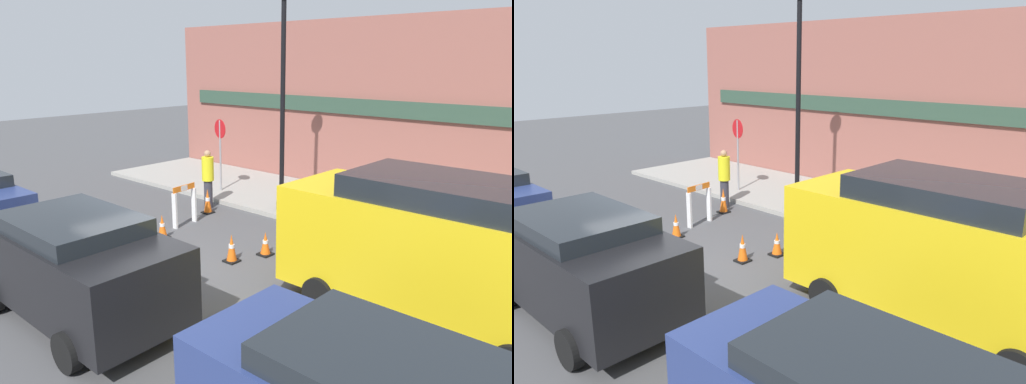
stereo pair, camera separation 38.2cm
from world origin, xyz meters
The scene contains 14 objects.
ground_plane centered at (0.00, 0.00, 0.00)m, with size 60.00×60.00×0.00m, color #4C4C4F.
sidewalk_slab centered at (0.00, 6.44, 0.06)m, with size 18.00×3.87×0.13m.
storefront_facade centered at (0.00, 8.45, 2.75)m, with size 18.00×0.22×5.50m.
streetlamp_post centered at (-1.05, 4.95, 3.94)m, with size 0.44×0.44×6.01m.
stop_sign centered at (-3.93, 5.38, 1.66)m, with size 0.59×0.13×2.29m.
barricade_0 centered at (-2.35, 2.52, 0.58)m, with size 0.21×0.79×1.09m.
barricade_1 centered at (0.63, 4.07, 0.56)m, with size 0.60×0.88×1.02m.
traffic_cone_0 centered at (0.32, 1.57, 0.30)m, with size 0.30×0.30×0.62m.
traffic_cone_1 centered at (0.61, 2.34, 0.26)m, with size 0.30×0.30×0.54m.
traffic_cone_2 centered at (-2.68, 3.65, 0.34)m, with size 0.30×0.30×0.71m.
traffic_cone_3 centered at (-1.97, 1.49, 0.29)m, with size 0.30×0.30×0.60m.
person_worker centered at (-3.05, 4.02, 0.92)m, with size 0.46×0.46×1.72m.
parked_car_1 centered at (0.09, -1.85, 1.01)m, with size 4.16×1.99×1.81m.
work_van centered at (4.52, 2.02, 1.33)m, with size 5.08×2.13×2.45m.
Camera 1 is at (7.42, -5.56, 4.22)m, focal length 35.00 mm.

